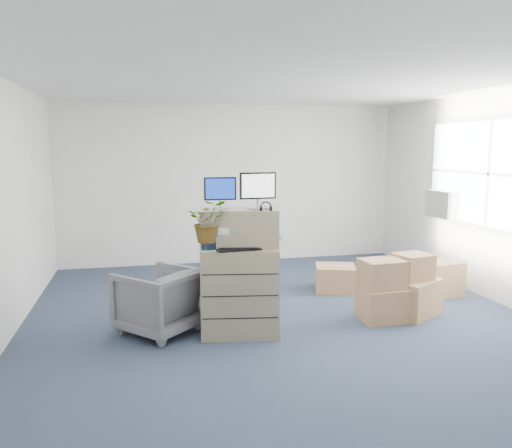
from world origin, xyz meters
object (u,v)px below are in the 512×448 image
object	(u,v)px
filing_cabinet_lower	(240,291)
monitor_left	(220,191)
keyboard	(238,249)
water_bottle	(243,236)
monitor_right	(258,189)
potted_plant	(209,227)
office_chair	(159,298)

from	to	relation	value
filing_cabinet_lower	monitor_left	world-z (taller)	monitor_left
keyboard	water_bottle	distance (m)	0.19
monitor_right	potted_plant	distance (m)	0.67
water_bottle	office_chair	world-z (taller)	water_bottle
office_chair	water_bottle	bearing A→B (deg)	121.91
filing_cabinet_lower	keyboard	size ratio (longest dim) A/B	2.06
keyboard	water_bottle	bearing A→B (deg)	54.43
monitor_right	keyboard	xyz separation A→B (m)	(-0.24, -0.10, -0.63)
monitor_right	keyboard	world-z (taller)	monitor_right
keyboard	filing_cabinet_lower	bearing A→B (deg)	68.20
monitor_left	water_bottle	world-z (taller)	monitor_left
filing_cabinet_lower	monitor_left	size ratio (longest dim) A/B	2.80
potted_plant	water_bottle	bearing A→B (deg)	10.95
water_bottle	monitor_right	bearing A→B (deg)	-8.30
monitor_left	potted_plant	xyz separation A→B (m)	(-0.15, -0.16, -0.36)
monitor_right	water_bottle	size ratio (longest dim) A/B	1.58
monitor_left	potted_plant	distance (m)	0.42
filing_cabinet_lower	keyboard	world-z (taller)	keyboard
filing_cabinet_lower	potted_plant	bearing A→B (deg)	-159.09
keyboard	office_chair	distance (m)	1.08
monitor_left	office_chair	xyz separation A→B (m)	(-0.67, 0.17, -1.19)
monitor_right	potted_plant	world-z (taller)	monitor_right
filing_cabinet_lower	monitor_right	size ratio (longest dim) A/B	2.43
water_bottle	potted_plant	world-z (taller)	potted_plant
keyboard	office_chair	bearing A→B (deg)	150.88
monitor_left	office_chair	world-z (taller)	monitor_left
filing_cabinet_lower	potted_plant	xyz separation A→B (m)	(-0.34, -0.07, 0.74)
potted_plant	office_chair	size ratio (longest dim) A/B	0.62
monitor_right	monitor_left	bearing A→B (deg)	160.84
monitor_left	keyboard	distance (m)	0.65
keyboard	potted_plant	xyz separation A→B (m)	(-0.30, 0.05, 0.24)
keyboard	monitor_right	bearing A→B (deg)	18.46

